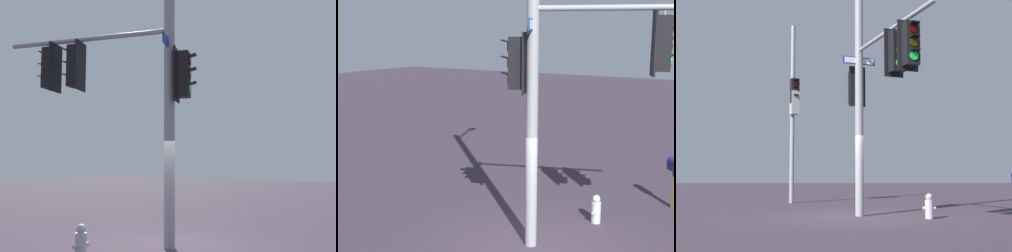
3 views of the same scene
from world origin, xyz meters
TOP-DOWN VIEW (x-y plane):
  - ground_plane at (0.00, 0.00)m, footprint 80.00×80.00m
  - main_signal_pole_assembly at (-0.55, 0.57)m, footprint 2.98×5.31m
  - secondary_pole_assembly at (2.47, -5.80)m, footprint 0.48×0.73m
  - fire_hydrant at (-2.17, 0.59)m, footprint 0.38×0.24m

SIDE VIEW (x-z plane):
  - ground_plane at x=0.00m, z-range 0.00..0.00m
  - fire_hydrant at x=-2.17m, z-range -0.02..0.71m
  - secondary_pole_assembly at x=2.47m, z-range 0.31..8.29m
  - main_signal_pole_assembly at x=-0.55m, z-range 0.24..9.10m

